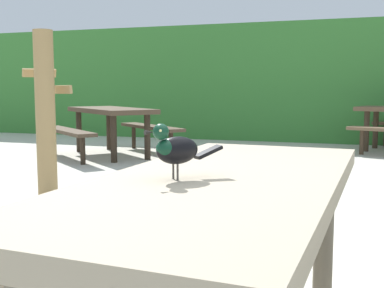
{
  "coord_description": "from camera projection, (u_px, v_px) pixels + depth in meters",
  "views": [
    {
      "loc": [
        0.03,
        -1.82,
        1.03
      ],
      "look_at": [
        -0.51,
        -0.21,
        0.84
      ],
      "focal_mm": 45.5,
      "sensor_mm": 36.0,
      "label": 1
    }
  ],
  "objects": [
    {
      "name": "hedge_wall",
      "position": [
        353.0,
        83.0,
        9.8
      ],
      "size": [
        28.0,
        1.8,
        2.32
      ],
      "primitive_type": "cube",
      "color": "#387A33",
      "rests_on": "ground"
    },
    {
      "name": "picnic_table_foreground",
      "position": [
        224.0,
        226.0,
        1.69
      ],
      "size": [
        1.77,
        1.84,
        0.74
      ],
      "color": "gray",
      "rests_on": "ground"
    },
    {
      "name": "bird_grackle",
      "position": [
        175.0,
        148.0,
        1.56
      ],
      "size": [
        0.2,
        0.24,
        0.18
      ],
      "color": "black",
      "rests_on": "picnic_table_foreground"
    },
    {
      "name": "picnic_table_mid_left",
      "position": [
        111.0,
        120.0,
        7.53
      ],
      "size": [
        2.39,
        2.38,
        0.74
      ],
      "color": "#473828",
      "rests_on": "ground"
    },
    {
      "name": "stalk_post_left_side",
      "position": [
        46.0,
        114.0,
        4.61
      ],
      "size": [
        0.5,
        0.38,
        1.58
      ],
      "color": "#997A4C",
      "rests_on": "ground"
    }
  ]
}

